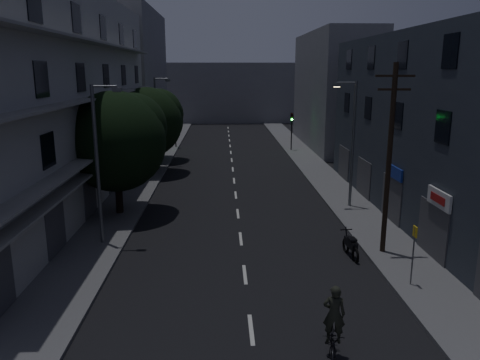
{
  "coord_description": "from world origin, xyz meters",
  "views": [
    {
      "loc": [
        -0.96,
        -12.62,
        8.8
      ],
      "look_at": [
        0.0,
        12.0,
        3.0
      ],
      "focal_mm": 35.0,
      "sensor_mm": 36.0,
      "label": 1
    }
  ],
  "objects": [
    {
      "name": "traffic_signal_far_right",
      "position": [
        6.74,
        38.58,
        3.1
      ],
      "size": [
        0.28,
        0.37,
        4.1
      ],
      "color": "black",
      "rests_on": "sidewalk_right"
    },
    {
      "name": "ground",
      "position": [
        0.0,
        25.0,
        0.0
      ],
      "size": [
        160.0,
        160.0,
        0.0
      ],
      "primitive_type": "plane",
      "color": "black",
      "rests_on": "ground"
    },
    {
      "name": "lane_markings",
      "position": [
        0.0,
        31.25,
        0.01
      ],
      "size": [
        0.15,
        60.5,
        0.01
      ],
      "color": "beige",
      "rests_on": "ground"
    },
    {
      "name": "building_right",
      "position": [
        11.99,
        14.0,
        5.5
      ],
      "size": [
        6.19,
        28.0,
        11.0
      ],
      "color": "#2D333D",
      "rests_on": "ground"
    },
    {
      "name": "building_far_end",
      "position": [
        0.0,
        70.0,
        5.0
      ],
      "size": [
        24.0,
        8.0,
        10.0
      ],
      "primitive_type": "cube",
      "color": "slate",
      "rests_on": "ground"
    },
    {
      "name": "utility_pole",
      "position": [
        6.87,
        8.63,
        4.87
      ],
      "size": [
        1.8,
        0.24,
        9.0
      ],
      "color": "black",
      "rests_on": "sidewalk_right"
    },
    {
      "name": "sidewalk_right",
      "position": [
        7.5,
        25.0,
        0.07
      ],
      "size": [
        3.0,
        90.0,
        0.15
      ],
      "primitive_type": "cube",
      "color": "#565659",
      "rests_on": "ground"
    },
    {
      "name": "sidewalk_left",
      "position": [
        -7.5,
        25.0,
        0.07
      ],
      "size": [
        3.0,
        90.0,
        0.15
      ],
      "primitive_type": "cube",
      "color": "#565659",
      "rests_on": "ground"
    },
    {
      "name": "tree_far",
      "position": [
        -7.26,
        33.43,
        4.15
      ],
      "size": [
        5.17,
        5.17,
        6.39
      ],
      "color": "black",
      "rests_on": "sidewalk_left"
    },
    {
      "name": "building_left",
      "position": [
        -11.98,
        18.0,
        6.99
      ],
      "size": [
        7.0,
        36.0,
        14.0
      ],
      "color": "#A8A8A3",
      "rests_on": "ground"
    },
    {
      "name": "street_lamp_left_far",
      "position": [
        -6.93,
        31.1,
        4.6
      ],
      "size": [
        1.51,
        0.25,
        8.0
      ],
      "color": "#53545A",
      "rests_on": "sidewalk_left"
    },
    {
      "name": "building_far_right",
      "position": [
        12.0,
        42.0,
        6.5
      ],
      "size": [
        6.0,
        20.0,
        13.0
      ],
      "primitive_type": "cube",
      "color": "slate",
      "rests_on": "ground"
    },
    {
      "name": "cyclist",
      "position": [
        2.47,
        0.38,
        0.81
      ],
      "size": [
        1.05,
        1.99,
        2.4
      ],
      "rotation": [
        0.0,
        0.0,
        -0.22
      ],
      "color": "black",
      "rests_on": "ground"
    },
    {
      "name": "traffic_signal_far_left",
      "position": [
        -6.3,
        41.17,
        3.1
      ],
      "size": [
        0.28,
        0.37,
        4.1
      ],
      "color": "black",
      "rests_on": "sidewalk_left"
    },
    {
      "name": "street_lamp_right",
      "position": [
        7.25,
        16.54,
        4.6
      ],
      "size": [
        1.51,
        0.25,
        8.0
      ],
      "color": "slate",
      "rests_on": "sidewalk_right"
    },
    {
      "name": "street_lamp_left_near",
      "position": [
        -7.05,
        10.38,
        4.6
      ],
      "size": [
        1.51,
        0.25,
        8.0
      ],
      "color": "slate",
      "rests_on": "sidewalk_left"
    },
    {
      "name": "motorcycle",
      "position": [
        5.2,
        8.36,
        0.52
      ],
      "size": [
        0.59,
        2.05,
        1.32
      ],
      "rotation": [
        0.0,
        0.0,
        0.09
      ],
      "color": "black",
      "rests_on": "ground"
    },
    {
      "name": "tree_near",
      "position": [
        -7.3,
        15.66,
        4.84
      ],
      "size": [
        6.08,
        6.08,
        7.5
      ],
      "color": "black",
      "rests_on": "sidewalk_left"
    },
    {
      "name": "building_far_left",
      "position": [
        -12.0,
        48.0,
        8.0
      ],
      "size": [
        6.0,
        20.0,
        16.0
      ],
      "primitive_type": "cube",
      "color": "slate",
      "rests_on": "ground"
    },
    {
      "name": "bus_stop_sign",
      "position": [
        6.81,
        4.97,
        1.89
      ],
      "size": [
        0.06,
        0.35,
        2.52
      ],
      "color": "#595B60",
      "rests_on": "sidewalk_right"
    },
    {
      "name": "tree_mid",
      "position": [
        -7.24,
        27.49,
        4.7
      ],
      "size": [
        5.92,
        5.92,
        7.28
      ],
      "color": "black",
      "rests_on": "sidewalk_left"
    }
  ]
}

